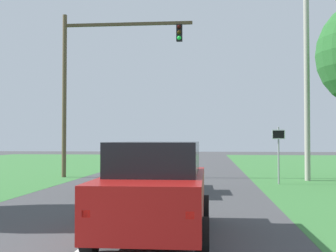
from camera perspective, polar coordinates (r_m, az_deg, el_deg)
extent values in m
plane|color=#424244|center=(15.21, -3.95, -9.57)|extent=(120.00, 120.00, 0.00)
cube|color=#9E1411|center=(9.74, -1.58, -8.99)|extent=(2.05, 5.01, 0.98)
cube|color=black|center=(9.92, -1.41, -4.01)|extent=(1.80, 3.11, 0.69)
cube|color=red|center=(7.48, -10.25, -10.82)|extent=(0.14, 0.06, 0.12)
cube|color=red|center=(7.23, 2.80, -11.16)|extent=(0.14, 0.06, 0.12)
cylinder|color=black|center=(11.48, -5.79, -10.34)|extent=(0.25, 0.72, 0.72)
cylinder|color=black|center=(11.28, 4.55, -10.50)|extent=(0.25, 0.72, 0.72)
cylinder|color=black|center=(8.50, -9.81, -13.41)|extent=(0.25, 0.72, 0.72)
cylinder|color=black|center=(8.23, 4.36, -13.82)|extent=(0.25, 0.72, 0.72)
cube|color=black|center=(18.25, -2.46, -5.58)|extent=(2.18, 5.20, 0.89)
cube|color=black|center=(17.96, -2.55, -3.23)|extent=(1.86, 2.00, 0.62)
cube|color=black|center=(16.63, -3.07, -4.08)|extent=(2.00, 2.01, 0.20)
cube|color=red|center=(15.85, -6.52, -6.00)|extent=(0.14, 0.06, 0.12)
cube|color=red|center=(15.64, -0.41, -6.07)|extent=(0.14, 0.06, 0.12)
cylinder|color=black|center=(19.99, -4.89, -6.51)|extent=(0.27, 0.81, 0.80)
cylinder|color=black|center=(19.79, 1.03, -6.57)|extent=(0.27, 0.81, 0.80)
cylinder|color=black|center=(16.86, -6.56, -7.41)|extent=(0.27, 0.81, 0.80)
cylinder|color=black|center=(16.61, 0.48, -7.51)|extent=(0.27, 0.81, 0.80)
cylinder|color=brown|center=(25.62, -12.94, 3.75)|extent=(0.24, 0.24, 8.98)
cube|color=#4C3D2B|center=(25.42, -5.10, 12.68)|extent=(7.08, 0.16, 0.16)
cube|color=black|center=(24.94, 1.44, 11.65)|extent=(0.32, 0.28, 0.90)
sphere|color=black|center=(24.87, 1.41, 12.40)|extent=(0.22, 0.22, 0.22)
sphere|color=black|center=(24.80, 1.41, 11.73)|extent=(0.22, 0.22, 0.22)
sphere|color=#1ED83F|center=(24.73, 1.42, 11.05)|extent=(0.22, 0.22, 0.22)
cylinder|color=gray|center=(21.66, 13.78, -3.63)|extent=(0.08, 0.08, 2.66)
cube|color=white|center=(21.62, 13.77, -1.03)|extent=(0.60, 0.03, 0.44)
cube|color=black|center=(21.60, 13.78, -1.03)|extent=(0.52, 0.01, 0.36)
cylinder|color=#9E998E|center=(24.01, 17.11, 5.66)|extent=(0.28, 0.28, 10.24)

